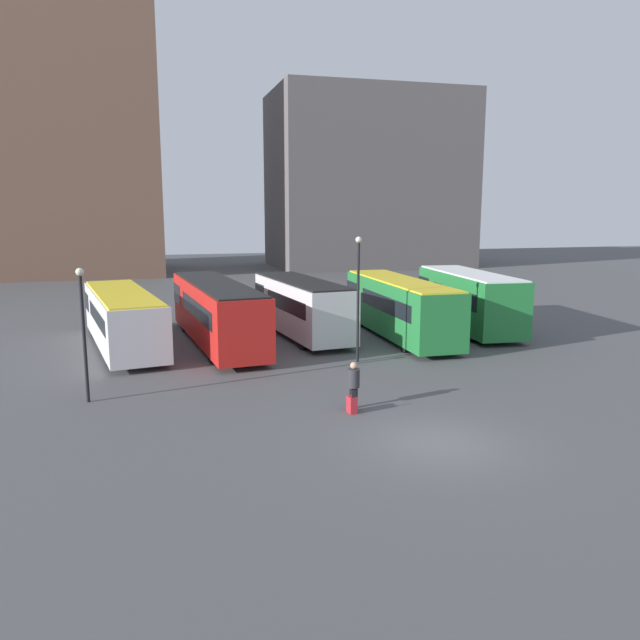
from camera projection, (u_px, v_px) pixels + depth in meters
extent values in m
plane|color=#4C4C4F|center=(438.00, 443.00, 18.19)|extent=(160.00, 160.00, 0.00)
cube|color=#5B5656|center=(368.00, 181.00, 73.73)|extent=(22.29, 14.20, 20.01)
cube|color=silver|center=(123.00, 318.00, 30.38)|extent=(4.32, 11.13, 2.45)
cube|color=black|center=(112.00, 300.00, 34.30)|extent=(2.89, 2.40, 0.93)
cube|color=black|center=(126.00, 315.00, 29.45)|extent=(3.70, 7.28, 0.73)
cube|color=yellow|center=(122.00, 293.00, 30.16)|extent=(4.08, 10.89, 0.08)
cylinder|color=black|center=(116.00, 327.00, 33.57)|extent=(2.58, 1.34, 0.94)
cylinder|color=black|center=(135.00, 353.00, 27.55)|extent=(2.58, 1.34, 0.94)
cube|color=red|center=(217.00, 312.00, 31.29)|extent=(3.65, 12.38, 2.78)
cube|color=black|center=(199.00, 292.00, 35.82)|extent=(2.70, 2.47, 1.05)
cube|color=black|center=(221.00, 308.00, 30.22)|extent=(3.24, 8.01, 0.83)
cube|color=black|center=(216.00, 283.00, 31.04)|extent=(3.43, 12.12, 0.08)
cylinder|color=black|center=(203.00, 322.00, 34.97)|extent=(2.44, 1.21, 0.98)
cylinder|color=black|center=(235.00, 350.00, 28.02)|extent=(2.44, 1.21, 0.98)
cube|color=silver|center=(302.00, 306.00, 33.12)|extent=(3.47, 9.51, 2.66)
cube|color=black|center=(280.00, 292.00, 36.54)|extent=(2.65, 1.98, 1.01)
cube|color=black|center=(308.00, 302.00, 32.30)|extent=(3.12, 6.19, 0.80)
cube|color=black|center=(302.00, 281.00, 32.88)|extent=(3.26, 9.30, 0.08)
cylinder|color=black|center=(285.00, 318.00, 35.94)|extent=(2.44, 1.33, 1.07)
cylinder|color=black|center=(322.00, 337.00, 30.68)|extent=(2.44, 1.33, 1.07)
cube|color=#237A38|center=(400.00, 307.00, 32.95)|extent=(2.61, 11.00, 2.75)
cube|color=black|center=(372.00, 290.00, 37.17)|extent=(2.51, 2.05, 1.04)
cube|color=black|center=(407.00, 303.00, 31.94)|extent=(2.58, 7.05, 0.82)
cube|color=yellow|center=(400.00, 280.00, 32.70)|extent=(2.41, 10.78, 0.08)
cylinder|color=black|center=(378.00, 318.00, 36.39)|extent=(2.36, 0.97, 0.93)
cylinder|color=black|center=(425.00, 341.00, 29.91)|extent=(2.36, 0.97, 0.93)
cube|color=#237A38|center=(469.00, 300.00, 34.85)|extent=(3.30, 9.42, 2.93)
cube|color=black|center=(443.00, 285.00, 38.45)|extent=(2.75, 1.90, 1.11)
cube|color=black|center=(476.00, 295.00, 33.98)|extent=(3.07, 6.10, 0.88)
cube|color=white|center=(470.00, 273.00, 34.58)|extent=(3.08, 9.22, 0.08)
cylinder|color=black|center=(448.00, 314.00, 37.84)|extent=(2.55, 1.12, 0.93)
cylinder|color=black|center=(491.00, 332.00, 32.30)|extent=(2.55, 1.12, 0.93)
cylinder|color=black|center=(351.00, 398.00, 21.31)|extent=(0.16, 0.16, 0.74)
cylinder|color=black|center=(356.00, 397.00, 21.36)|extent=(0.16, 0.16, 0.74)
cylinder|color=#2D2D33|center=(354.00, 378.00, 21.21)|extent=(0.45, 0.45, 0.64)
sphere|color=tan|center=(354.00, 366.00, 21.14)|extent=(0.24, 0.24, 0.24)
cube|color=#B7232D|center=(352.00, 405.00, 20.85)|extent=(0.28, 0.43, 0.57)
cube|color=black|center=(354.00, 394.00, 20.64)|extent=(0.14, 0.04, 0.26)
cylinder|color=black|center=(358.00, 303.00, 27.42)|extent=(0.12, 0.12, 5.34)
sphere|color=beige|center=(359.00, 240.00, 26.94)|extent=(0.28, 0.28, 0.28)
cylinder|color=black|center=(84.00, 339.00, 21.68)|extent=(0.12, 0.12, 4.53)
sphere|color=beige|center=(80.00, 272.00, 21.27)|extent=(0.28, 0.28, 0.28)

